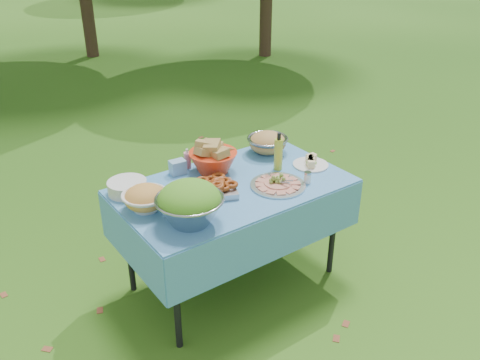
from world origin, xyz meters
The scene contains 14 objects.
ground centered at (0.00, 0.00, 0.00)m, with size 80.00×80.00×0.00m, color #113509.
picnic_table centered at (0.00, 0.00, 0.38)m, with size 1.46×0.86×0.76m, color #84D5FF.
salad_bowl centered at (-0.45, -0.23, 0.89)m, with size 0.38×0.38×0.25m, color #9C9EA5, non-canonical shape.
pasta_bowl_white centered at (-0.59, 0.05, 0.84)m, with size 0.27×0.27×0.15m, color silver, non-canonical shape.
plate_stack centered at (-0.59, 0.30, 0.80)m, with size 0.24×0.24×0.08m, color silver.
wipes_box centered at (-0.20, 0.35, 0.81)m, with size 0.10×0.07×0.09m, color #82B1D8.
sanitizer_bottle centered at (-0.11, 0.39, 0.83)m, with size 0.05×0.05×0.14m, color pink.
bread_bowl centered at (0.00, 0.24, 0.87)m, with size 0.32×0.32×0.22m, color red, non-canonical shape.
pasta_bowl_steel centered at (0.49, 0.27, 0.84)m, with size 0.29×0.29×0.15m, color #9C9EA5, non-canonical shape.
fried_tray centered at (-0.19, -0.01, 0.80)m, with size 0.33×0.24×0.08m, color #B3B3B8.
charcuterie_platter centered at (0.22, -0.18, 0.80)m, with size 0.35×0.35×0.08m, color silver.
oil_bottle centered at (0.38, 0.01, 0.89)m, with size 0.06×0.06×0.26m, color #B7C934.
cheese_plate centered at (0.60, -0.08, 0.79)m, with size 0.24×0.24×0.07m, color silver.
shaker centered at (0.41, -0.25, 0.80)m, with size 0.05×0.05×0.08m, color white.
Camera 1 is at (-1.63, -2.35, 2.29)m, focal length 38.00 mm.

